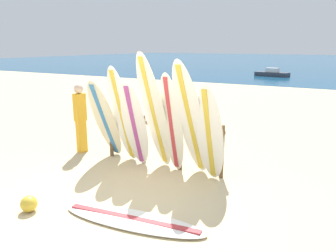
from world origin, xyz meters
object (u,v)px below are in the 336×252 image
(surfboard_leaning_center, at_px, (154,113))
(surfboard_leaning_far_right, at_px, (209,134))
(beach_ball, at_px, (29,204))
(surfboard_rack, at_px, (161,136))
(surfboard_leaning_center_right, at_px, (172,124))
(surfboard_lying_on_sand, at_px, (132,220))
(small_boat_offshore, at_px, (272,73))
(surfboard_leaning_center_left, at_px, (135,126))
(surfboard_leaning_right, at_px, (191,121))
(surfboard_leaning_left, at_px, (123,116))
(surfboard_leaning_far_left, at_px, (105,120))
(beachgoer_standing, at_px, (80,115))

(surfboard_leaning_center, height_order, surfboard_leaning_far_right, surfboard_leaning_center)
(beach_ball, bearing_deg, surfboard_rack, 73.77)
(surfboard_leaning_center_right, bearing_deg, surfboard_lying_on_sand, -78.47)
(small_boat_offshore, bearing_deg, surfboard_leaning_center_left, -84.92)
(surfboard_leaning_right, height_order, small_boat_offshore, surfboard_leaning_right)
(surfboard_leaning_left, xyz_separation_m, small_boat_offshore, (-1.69, 23.66, -0.86))
(surfboard_leaning_center_left, relative_size, beach_ball, 7.25)
(small_boat_offshore, bearing_deg, surfboard_leaning_left, -85.91)
(surfboard_leaning_center_left, height_order, surfboard_leaning_center, surfboard_leaning_center)
(surfboard_leaning_right, bearing_deg, surfboard_lying_on_sand, -91.53)
(beach_ball, bearing_deg, surfboard_lying_on_sand, 18.20)
(surfboard_leaning_far_right, relative_size, surfboard_lying_on_sand, 0.81)
(surfboard_leaning_left, bearing_deg, surfboard_leaning_far_left, -178.72)
(surfboard_leaning_right, bearing_deg, surfboard_leaning_center, 178.77)
(surfboard_lying_on_sand, height_order, beach_ball, beach_ball)
(surfboard_leaning_far_left, distance_m, surfboard_leaning_center_left, 0.93)
(surfboard_leaning_center_right, height_order, surfboard_leaning_right, surfboard_leaning_right)
(surfboard_leaning_center, height_order, surfboard_leaning_center_right, surfboard_leaning_center)
(surfboard_leaning_far_left, xyz_separation_m, surfboard_leaning_right, (2.18, -0.06, 0.25))
(surfboard_leaning_center, bearing_deg, surfboard_lying_on_sand, -68.11)
(surfboard_leaning_center, bearing_deg, surfboard_leaning_center_left, -166.27)
(surfboard_rack, bearing_deg, beachgoer_standing, -177.00)
(surfboard_leaning_center_left, distance_m, surfboard_leaning_center_right, 0.82)
(surfboard_leaning_far_left, distance_m, beach_ball, 2.72)
(surfboard_leaning_far_left, xyz_separation_m, surfboard_leaning_center_left, (0.92, -0.15, 0.01))
(surfboard_leaning_center_left, distance_m, beach_ball, 2.58)
(surfboard_leaning_left, bearing_deg, beachgoer_standing, 173.35)
(surfboard_rack, relative_size, surfboard_leaning_center_left, 1.49)
(surfboard_leaning_center_right, xyz_separation_m, surfboard_leaning_right, (0.46, -0.08, 0.14))
(surfboard_leaning_far_right, bearing_deg, surfboard_lying_on_sand, -102.85)
(surfboard_leaning_far_left, height_order, beachgoer_standing, surfboard_leaning_far_left)
(surfboard_lying_on_sand, bearing_deg, surfboard_rack, 109.66)
(surfboard_leaning_far_left, bearing_deg, surfboard_leaning_center_right, 0.62)
(surfboard_rack, xyz_separation_m, small_boat_offshore, (-2.51, 23.38, -0.43))
(surfboard_leaning_center_left, xyz_separation_m, surfboard_leaning_right, (1.26, 0.09, 0.23))
(surfboard_leaning_far_left, xyz_separation_m, surfboard_lying_on_sand, (2.13, -2.01, -0.92))
(surfboard_lying_on_sand, distance_m, beach_ball, 1.74)
(surfboard_leaning_center, xyz_separation_m, surfboard_leaning_center_right, (0.37, 0.06, -0.20))
(surfboard_leaning_far_left, bearing_deg, surfboard_leaning_right, -1.68)
(surfboard_leaning_center_left, relative_size, small_boat_offshore, 0.65)
(surfboard_leaning_center_right, xyz_separation_m, beach_ball, (-1.24, -2.57, -0.93))
(surfboard_leaning_center_right, bearing_deg, beach_ball, -115.72)
(surfboard_leaning_left, height_order, surfboard_leaning_center, surfboard_leaning_center)
(surfboard_leaning_center_left, height_order, surfboard_leaning_right, surfboard_leaning_right)
(small_boat_offshore, bearing_deg, surfboard_leaning_center, -83.89)
(surfboard_leaning_right, distance_m, beachgoer_standing, 3.14)
(surfboard_leaning_center_left, xyz_separation_m, beach_ball, (-0.44, -2.40, -0.84))
(surfboard_leaning_center_left, relative_size, surfboard_lying_on_sand, 0.81)
(surfboard_leaning_far_left, height_order, surfboard_leaning_right, surfboard_leaning_right)
(surfboard_leaning_left, bearing_deg, surfboard_leaning_center_left, -20.72)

